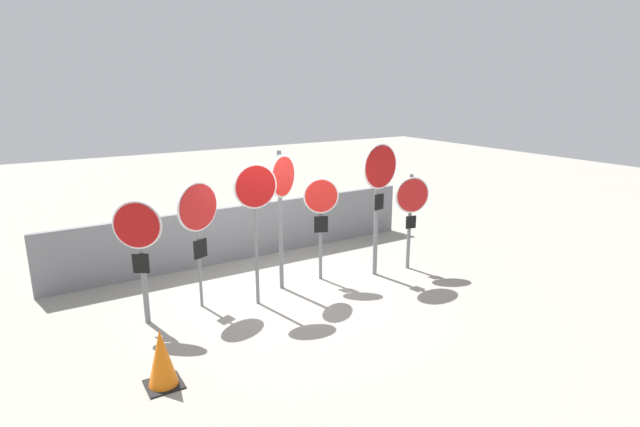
{
  "coord_description": "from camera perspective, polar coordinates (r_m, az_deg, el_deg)",
  "views": [
    {
      "loc": [
        -4.01,
        -7.49,
        3.69
      ],
      "look_at": [
        0.61,
        0.0,
        1.39
      ],
      "focal_mm": 28.0,
      "sensor_mm": 36.0,
      "label": 1
    }
  ],
  "objects": [
    {
      "name": "ground_plane",
      "position": [
        9.26,
        -3.24,
        -8.86
      ],
      "size": [
        40.0,
        40.0,
        0.0
      ],
      "primitive_type": "plane",
      "color": "gray"
    },
    {
      "name": "fence_back",
      "position": [
        10.86,
        -8.64,
        -2.09
      ],
      "size": [
        8.09,
        0.12,
        1.18
      ],
      "color": "slate",
      "rests_on": "ground"
    },
    {
      "name": "stop_sign_0",
      "position": [
        8.05,
        -19.96,
        -3.0
      ],
      "size": [
        0.65,
        0.42,
        2.01
      ],
      "rotation": [
        0.0,
        0.0,
        -0.56
      ],
      "color": "slate",
      "rests_on": "ground"
    },
    {
      "name": "stop_sign_1",
      "position": [
        8.34,
        -13.75,
        -0.23
      ],
      "size": [
        0.76,
        0.34,
        2.16
      ],
      "rotation": [
        0.0,
        0.0,
        0.39
      ],
      "color": "slate",
      "rests_on": "ground"
    },
    {
      "name": "stop_sign_2",
      "position": [
        8.21,
        -7.36,
        1.43
      ],
      "size": [
        0.74,
        0.13,
        2.45
      ],
      "rotation": [
        0.0,
        0.0,
        -0.05
      ],
      "color": "slate",
      "rests_on": "ground"
    },
    {
      "name": "stop_sign_3",
      "position": [
        8.84,
        -4.37,
        2.25
      ],
      "size": [
        0.66,
        0.4,
        2.56
      ],
      "rotation": [
        0.0,
        0.0,
        0.52
      ],
      "color": "slate",
      "rests_on": "ground"
    },
    {
      "name": "stop_sign_4",
      "position": [
        9.32,
        0.11,
        0.66
      ],
      "size": [
        0.63,
        0.27,
        2.0
      ],
      "rotation": [
        0.0,
        0.0,
        -0.37
      ],
      "color": "slate",
      "rests_on": "ground"
    },
    {
      "name": "stop_sign_5",
      "position": [
        9.54,
        6.76,
        3.27
      ],
      "size": [
        0.85,
        0.19,
        2.6
      ],
      "rotation": [
        0.0,
        0.0,
        0.14
      ],
      "color": "slate",
      "rests_on": "ground"
    },
    {
      "name": "stop_sign_6",
      "position": [
        10.07,
        10.41,
        1.04
      ],
      "size": [
        0.71,
        0.2,
        1.96
      ],
      "rotation": [
        0.0,
        0.0,
        -0.24
      ],
      "color": "slate",
      "rests_on": "ground"
    },
    {
      "name": "traffic_cone_0",
      "position": [
        6.75,
        -17.65,
        -15.47
      ],
      "size": [
        0.44,
        0.44,
        0.77
      ],
      "color": "black",
      "rests_on": "ground"
    }
  ]
}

